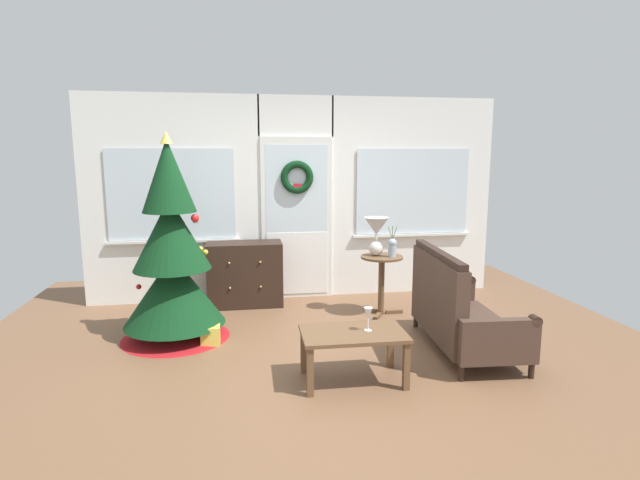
{
  "coord_description": "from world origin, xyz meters",
  "views": [
    {
      "loc": [
        -0.75,
        -4.26,
        1.83
      ],
      "look_at": [
        0.05,
        0.55,
        1.0
      ],
      "focal_mm": 28.24,
      "sensor_mm": 36.0,
      "label": 1
    }
  ],
  "objects_px": {
    "christmas_tree": "(172,262)",
    "settee_sofa": "(457,311)",
    "wine_glass": "(368,314)",
    "gift_box": "(210,335)",
    "flower_vase": "(392,247)",
    "dresser_cabinet": "(245,274)",
    "coffee_table": "(353,339)",
    "side_table": "(382,273)",
    "table_lamp": "(376,231)"
  },
  "relations": [
    {
      "from": "side_table",
      "to": "gift_box",
      "type": "bearing_deg",
      "value": -161.38
    },
    {
      "from": "side_table",
      "to": "coffee_table",
      "type": "xyz_separation_m",
      "value": [
        -0.72,
        -1.64,
        -0.13
      ]
    },
    {
      "from": "flower_vase",
      "to": "coffee_table",
      "type": "height_order",
      "value": "flower_vase"
    },
    {
      "from": "dresser_cabinet",
      "to": "coffee_table",
      "type": "relative_size",
      "value": 1.06
    },
    {
      "from": "dresser_cabinet",
      "to": "wine_glass",
      "type": "relative_size",
      "value": 4.63
    },
    {
      "from": "dresser_cabinet",
      "to": "flower_vase",
      "type": "height_order",
      "value": "flower_vase"
    },
    {
      "from": "side_table",
      "to": "gift_box",
      "type": "height_order",
      "value": "side_table"
    },
    {
      "from": "table_lamp",
      "to": "gift_box",
      "type": "distance_m",
      "value": 2.15
    },
    {
      "from": "christmas_tree",
      "to": "dresser_cabinet",
      "type": "bearing_deg",
      "value": 54.69
    },
    {
      "from": "side_table",
      "to": "wine_glass",
      "type": "relative_size",
      "value": 3.52
    },
    {
      "from": "settee_sofa",
      "to": "christmas_tree",
      "type": "bearing_deg",
      "value": 164.07
    },
    {
      "from": "dresser_cabinet",
      "to": "side_table",
      "type": "relative_size",
      "value": 1.31
    },
    {
      "from": "side_table",
      "to": "flower_vase",
      "type": "height_order",
      "value": "flower_vase"
    },
    {
      "from": "flower_vase",
      "to": "gift_box",
      "type": "xyz_separation_m",
      "value": [
        -2.0,
        -0.58,
        -0.71
      ]
    },
    {
      "from": "settee_sofa",
      "to": "flower_vase",
      "type": "height_order",
      "value": "flower_vase"
    },
    {
      "from": "side_table",
      "to": "coffee_table",
      "type": "distance_m",
      "value": 1.8
    },
    {
      "from": "side_table",
      "to": "coffee_table",
      "type": "bearing_deg",
      "value": -113.53
    },
    {
      "from": "flower_vase",
      "to": "side_table",
      "type": "bearing_deg",
      "value": 149.04
    },
    {
      "from": "dresser_cabinet",
      "to": "wine_glass",
      "type": "xyz_separation_m",
      "value": [
        0.95,
        -2.27,
        0.17
      ]
    },
    {
      "from": "settee_sofa",
      "to": "table_lamp",
      "type": "distance_m",
      "value": 1.41
    },
    {
      "from": "dresser_cabinet",
      "to": "table_lamp",
      "type": "height_order",
      "value": "table_lamp"
    },
    {
      "from": "christmas_tree",
      "to": "settee_sofa",
      "type": "bearing_deg",
      "value": -15.93
    },
    {
      "from": "gift_box",
      "to": "wine_glass",
      "type": "bearing_deg",
      "value": -37.38
    },
    {
      "from": "flower_vase",
      "to": "coffee_table",
      "type": "distance_m",
      "value": 1.84
    },
    {
      "from": "christmas_tree",
      "to": "side_table",
      "type": "relative_size",
      "value": 2.98
    },
    {
      "from": "side_table",
      "to": "wine_glass",
      "type": "bearing_deg",
      "value": -109.88
    },
    {
      "from": "dresser_cabinet",
      "to": "gift_box",
      "type": "height_order",
      "value": "dresser_cabinet"
    },
    {
      "from": "table_lamp",
      "to": "coffee_table",
      "type": "relative_size",
      "value": 0.52
    },
    {
      "from": "wine_glass",
      "to": "coffee_table",
      "type": "bearing_deg",
      "value": -179.93
    },
    {
      "from": "settee_sofa",
      "to": "flower_vase",
      "type": "distance_m",
      "value": 1.21
    },
    {
      "from": "christmas_tree",
      "to": "flower_vase",
      "type": "distance_m",
      "value": 2.38
    },
    {
      "from": "settee_sofa",
      "to": "gift_box",
      "type": "xyz_separation_m",
      "value": [
        -2.3,
        0.51,
        -0.28
      ]
    },
    {
      "from": "christmas_tree",
      "to": "side_table",
      "type": "bearing_deg",
      "value": 9.83
    },
    {
      "from": "wine_glass",
      "to": "christmas_tree",
      "type": "bearing_deg",
      "value": 143.09
    },
    {
      "from": "table_lamp",
      "to": "dresser_cabinet",
      "type": "bearing_deg",
      "value": 158.54
    },
    {
      "from": "dresser_cabinet",
      "to": "settee_sofa",
      "type": "xyz_separation_m",
      "value": [
        1.94,
        -1.77,
        -0.01
      ]
    },
    {
      "from": "christmas_tree",
      "to": "gift_box",
      "type": "relative_size",
      "value": 11.13
    },
    {
      "from": "wine_glass",
      "to": "gift_box",
      "type": "height_order",
      "value": "wine_glass"
    },
    {
      "from": "christmas_tree",
      "to": "wine_glass",
      "type": "distance_m",
      "value": 2.1
    },
    {
      "from": "table_lamp",
      "to": "wine_glass",
      "type": "bearing_deg",
      "value": -107.61
    },
    {
      "from": "dresser_cabinet",
      "to": "wine_glass",
      "type": "height_order",
      "value": "dresser_cabinet"
    },
    {
      "from": "table_lamp",
      "to": "coffee_table",
      "type": "xyz_separation_m",
      "value": [
        -0.66,
        -1.68,
        -0.62
      ]
    },
    {
      "from": "settee_sofa",
      "to": "coffee_table",
      "type": "distance_m",
      "value": 1.22
    },
    {
      "from": "side_table",
      "to": "wine_glass",
      "type": "xyz_separation_m",
      "value": [
        -0.59,
        -1.64,
        0.07
      ]
    },
    {
      "from": "side_table",
      "to": "coffee_table",
      "type": "relative_size",
      "value": 0.81
    },
    {
      "from": "settee_sofa",
      "to": "flower_vase",
      "type": "relative_size",
      "value": 4.26
    },
    {
      "from": "christmas_tree",
      "to": "settee_sofa",
      "type": "relative_size",
      "value": 1.37
    },
    {
      "from": "side_table",
      "to": "gift_box",
      "type": "distance_m",
      "value": 2.05
    },
    {
      "from": "gift_box",
      "to": "settee_sofa",
      "type": "bearing_deg",
      "value": -12.46
    },
    {
      "from": "side_table",
      "to": "wine_glass",
      "type": "distance_m",
      "value": 1.75
    }
  ]
}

